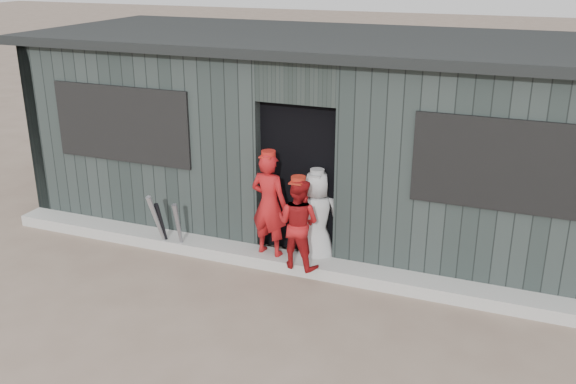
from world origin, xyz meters
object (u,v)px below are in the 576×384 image
at_px(bat_mid, 179,229).
at_px(player_grey_back, 316,219).
at_px(player_red_right, 298,223).
at_px(bat_right, 162,227).
at_px(bat_left, 158,223).
at_px(dugout, 333,133).
at_px(player_red_left, 269,204).

height_order(bat_mid, player_grey_back, player_grey_back).
relative_size(player_red_right, player_grey_back, 0.90).
height_order(bat_mid, player_red_right, player_red_right).
relative_size(bat_mid, bat_right, 1.03).
xyz_separation_m(bat_left, player_red_right, (1.88, 0.05, 0.28)).
distance_m(bat_right, player_red_right, 1.90).
height_order(bat_right, dugout, dugout).
bearing_deg(player_grey_back, player_red_left, -0.28).
height_order(bat_mid, player_red_left, player_red_left).
xyz_separation_m(bat_mid, dugout, (1.44, 1.84, 0.93)).
xyz_separation_m(bat_left, player_grey_back, (1.96, 0.46, 0.19)).
bearing_deg(bat_mid, player_grey_back, 12.69).
relative_size(player_red_left, player_red_right, 1.18).
xyz_separation_m(player_red_left, player_grey_back, (0.53, 0.21, -0.19)).
distance_m(bat_right, dugout, 2.66).
bearing_deg(player_red_right, bat_right, 7.05).
bearing_deg(bat_left, bat_right, 82.21).
xyz_separation_m(player_red_left, dugout, (0.26, 1.67, 0.49)).
relative_size(bat_mid, player_red_right, 0.65).
relative_size(bat_left, dugout, 0.10).
xyz_separation_m(player_red_right, player_grey_back, (0.08, 0.41, -0.09)).
xyz_separation_m(bat_right, player_red_left, (1.42, 0.17, 0.45)).
relative_size(bat_right, dugout, 0.08).
relative_size(bat_left, player_red_right, 0.79).
xyz_separation_m(bat_mid, player_red_right, (1.63, -0.03, 0.34)).
relative_size(bat_mid, dugout, 0.09).
bearing_deg(player_red_right, bat_left, 9.46).
bearing_deg(dugout, player_red_right, -84.14).
xyz_separation_m(bat_mid, player_grey_back, (1.71, 0.39, 0.25)).
distance_m(bat_left, player_red_right, 1.90).
xyz_separation_m(bat_right, dugout, (1.68, 1.84, 0.94)).
relative_size(player_grey_back, dugout, 0.15).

